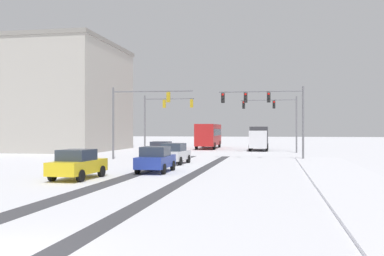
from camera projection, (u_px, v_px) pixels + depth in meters
wheel_track_left_lane at (133, 175)px, 26.32m from camera, size 1.07×37.58×0.01m
wheel_track_right_lane at (191, 176)px, 25.68m from camera, size 0.77×37.58×0.01m
sidewalk_kerb_right at (353, 182)px, 22.43m from camera, size 4.00×37.58×0.12m
traffic_signal_far_left at (162, 112)px, 49.78m from camera, size 5.76×0.42×6.50m
traffic_signal_near_left at (136, 109)px, 40.00m from camera, size 7.40×0.48×6.50m
traffic_signal_far_right at (277, 112)px, 51.44m from camera, size 6.46×0.46×6.50m
traffic_signal_near_right at (268, 105)px, 39.73m from camera, size 7.57×0.38×6.50m
car_red_lead at (161, 150)px, 39.44m from camera, size 1.90×4.13×1.62m
car_white_second at (174, 153)px, 34.67m from camera, size 2.00×4.18×1.62m
car_blue_third at (156, 159)px, 28.02m from camera, size 1.86×4.11×1.62m
car_yellow_cab_fourth at (78, 164)px, 24.19m from camera, size 1.96×4.16×1.62m
bus_oncoming at (209, 134)px, 62.29m from camera, size 2.90×11.07×3.38m
box_truck_delivery at (259, 138)px, 56.38m from camera, size 2.31×7.40×3.02m
office_building_far_left_block at (11, 98)px, 58.49m from camera, size 28.43×16.88×13.63m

